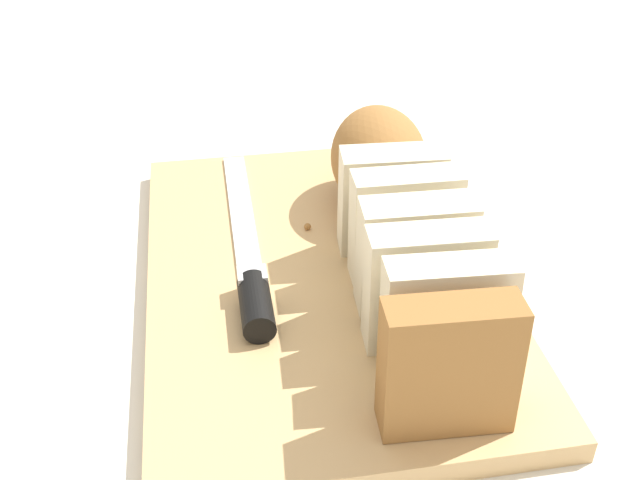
{
  "coord_description": "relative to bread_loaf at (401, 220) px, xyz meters",
  "views": [
    {
      "loc": [
        0.52,
        -0.1,
        0.41
      ],
      "look_at": [
        0.0,
        0.0,
        0.05
      ],
      "focal_mm": 42.86,
      "sensor_mm": 36.0,
      "label": 1
    }
  ],
  "objects": [
    {
      "name": "crumb_near_knife",
      "position": [
        -0.02,
        -0.03,
        -0.05
      ],
      "size": [
        0.01,
        0.01,
        0.01
      ],
      "primitive_type": "sphere",
      "color": "#996633",
      "rests_on": "cutting_board"
    },
    {
      "name": "crumb_near_loaf",
      "position": [
        0.0,
        -0.12,
        -0.05
      ],
      "size": [
        0.01,
        0.01,
        0.01
      ],
      "primitive_type": "sphere",
      "color": "#996633",
      "rests_on": "cutting_board"
    },
    {
      "name": "ground_plane",
      "position": [
        -0.01,
        -0.07,
        -0.07
      ],
      "size": [
        3.0,
        3.0,
        0.0
      ],
      "primitive_type": "plane",
      "color": "silver"
    },
    {
      "name": "bread_knife",
      "position": [
        0.01,
        -0.13,
        -0.04
      ],
      "size": [
        0.3,
        0.03,
        0.03
      ],
      "rotation": [
        0.0,
        0.0,
        3.12
      ],
      "color": "silver",
      "rests_on": "cutting_board"
    },
    {
      "name": "crumb_stray_left",
      "position": [
        -0.07,
        -0.06,
        -0.05
      ],
      "size": [
        0.01,
        0.01,
        0.01
      ],
      "primitive_type": "sphere",
      "color": "#996633",
      "rests_on": "cutting_board"
    },
    {
      "name": "bread_loaf",
      "position": [
        0.0,
        0.0,
        0.0
      ],
      "size": [
        0.37,
        0.12,
        0.1
      ],
      "rotation": [
        0.0,
        0.0,
        -0.07
      ],
      "color": "#996633",
      "rests_on": "cutting_board"
    },
    {
      "name": "cutting_board",
      "position": [
        -0.01,
        -0.07,
        -0.06
      ],
      "size": [
        0.45,
        0.3,
        0.02
      ],
      "primitive_type": "cube",
      "rotation": [
        0.0,
        0.0,
        -0.02
      ],
      "color": "tan",
      "rests_on": "ground_plane"
    }
  ]
}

